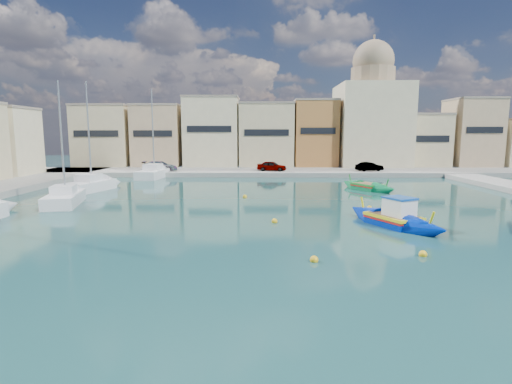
% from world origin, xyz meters
% --- Properties ---
extents(ground, '(160.00, 160.00, 0.00)m').
position_xyz_m(ground, '(0.00, 0.00, 0.00)').
color(ground, '#164240').
rests_on(ground, ground).
extents(north_quay, '(80.00, 8.00, 0.60)m').
position_xyz_m(north_quay, '(0.00, 32.00, 0.30)').
color(north_quay, gray).
rests_on(north_quay, ground).
extents(north_townhouses, '(83.20, 7.87, 10.19)m').
position_xyz_m(north_townhouses, '(6.68, 39.36, 5.00)').
color(north_townhouses, '#CBBA8C').
rests_on(north_townhouses, ground).
extents(church_block, '(10.00, 10.00, 19.10)m').
position_xyz_m(church_block, '(10.00, 40.00, 8.41)').
color(church_block, beige).
rests_on(church_block, ground).
extents(parked_cars, '(31.18, 2.38, 1.28)m').
position_xyz_m(parked_cars, '(-8.79, 30.50, 1.23)').
color(parked_cars, '#4C1919').
rests_on(parked_cars, north_quay).
extents(luzzu_blue_cabin, '(5.04, 7.57, 2.67)m').
position_xyz_m(luzzu_blue_cabin, '(1.24, 1.97, 0.33)').
color(luzzu_blue_cabin, '#0023A5').
rests_on(luzzu_blue_cabin, ground).
extents(luzzu_green, '(4.95, 7.03, 2.22)m').
position_xyz_m(luzzu_green, '(3.73, 17.20, 0.24)').
color(luzzu_green, '#0B7640').
rests_on(luzzu_green, ground).
extents(yacht_north, '(3.28, 8.86, 11.57)m').
position_xyz_m(yacht_north, '(-19.51, 29.09, 0.46)').
color(yacht_north, white).
rests_on(yacht_north, ground).
extents(yacht_midnorth, '(4.17, 8.02, 10.90)m').
position_xyz_m(yacht_midnorth, '(-22.27, 17.48, 0.43)').
color(yacht_midnorth, white).
rests_on(yacht_midnorth, ground).
extents(yacht_mid, '(3.98, 8.22, 10.01)m').
position_xyz_m(yacht_mid, '(-21.90, 10.33, 0.39)').
color(yacht_mid, white).
rests_on(yacht_mid, ground).
extents(mooring_buoys, '(19.56, 21.60, 0.36)m').
position_xyz_m(mooring_buoys, '(-0.09, 4.77, 0.08)').
color(mooring_buoys, yellow).
rests_on(mooring_buoys, ground).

